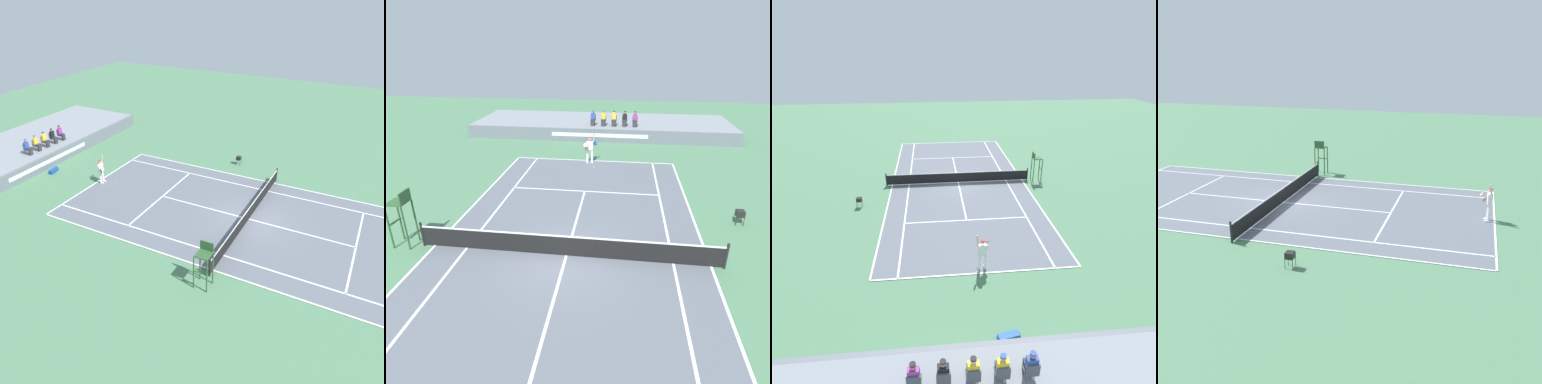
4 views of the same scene
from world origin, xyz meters
TOP-DOWN VIEW (x-y plane):
  - ground_plane at (0.00, 0.00)m, footprint 80.00×80.00m
  - court at (0.00, 0.00)m, footprint 11.08×23.88m
  - net at (0.00, 0.00)m, footprint 11.98×0.10m
  - tennis_player at (-0.25, 11.52)m, footprint 0.75×0.69m
  - tennis_ball at (0.17, 10.47)m, footprint 0.07×0.07m
  - umpire_chair at (-6.64, 0.00)m, footprint 0.77×0.77m
  - ball_hopper at (7.46, 3.60)m, footprint 0.36×0.36m

SIDE VIEW (x-z plane):
  - ground_plane at x=0.00m, z-range 0.00..0.00m
  - court at x=0.00m, z-range 0.00..0.02m
  - tennis_ball at x=0.17m, z-range 0.00..0.07m
  - net at x=0.00m, z-range -0.01..1.06m
  - ball_hopper at x=7.46m, z-range 0.22..0.92m
  - tennis_player at x=-0.25m, z-range -0.05..2.04m
  - umpire_chair at x=-6.64m, z-range 0.34..2.78m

